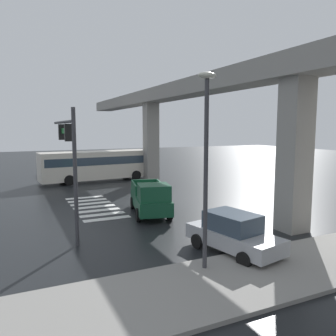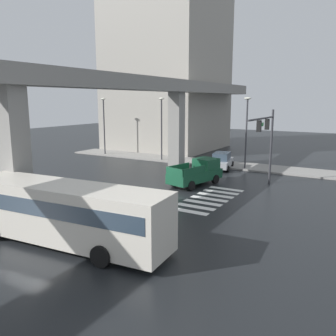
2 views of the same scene
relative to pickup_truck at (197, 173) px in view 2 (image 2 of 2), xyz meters
name	(u,v)px [view 2 (image 2 of 2)]	position (x,y,z in m)	size (l,w,h in m)	color
ground_plane	(156,191)	(-3.53, 1.86, -0.99)	(120.00, 120.00, 0.00)	black
crosswalk_stripes	(209,199)	(-3.53, -2.67, -0.98)	(7.15, 2.80, 0.01)	silver
elevated_overpass	(117,91)	(-3.53, 5.41, 6.70)	(56.83, 2.08, 8.99)	gray
office_building	(168,29)	(18.69, 14.00, 15.72)	(14.17, 14.10, 33.42)	gray
sidewalk_east	(204,162)	(9.60, 3.86, -0.91)	(4.00, 36.00, 0.15)	gray
pickup_truck	(197,173)	(0.00, 0.00, 0.00)	(5.40, 3.03, 2.08)	#14472D
city_bus	(65,210)	(-14.45, 0.07, 0.73)	(3.45, 10.97, 2.99)	beige
sedan_silver	(222,161)	(7.30, 0.80, -0.14)	(4.56, 2.57, 1.72)	#A8AAAF
traffic_signal_mast	(266,133)	(1.85, -5.06, 3.40)	(6.49, 0.32, 6.20)	#38383D
street_lamp_near_corner	(247,125)	(8.40, -1.29, 3.57)	(0.44, 0.70, 7.24)	#38383D
street_lamp_mid_block	(162,121)	(8.40, 8.70, 3.57)	(0.44, 0.70, 7.24)	#38383D
street_lamp_far_north	(104,119)	(8.40, 17.27, 3.57)	(0.44, 0.70, 7.24)	#38383D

